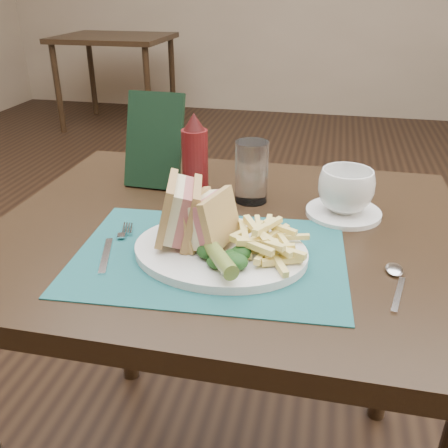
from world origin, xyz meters
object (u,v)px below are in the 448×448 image
drinking_glass (252,172)px  plate (220,251)px  table_main (228,372)px  coffee_cup (346,190)px  check_presenter (154,141)px  ketchup_bottle (195,157)px  saucer (343,213)px  sandwich_half_a (167,210)px  table_bg_left (118,82)px  sandwich_half_b (199,217)px  placemat (210,256)px

drinking_glass → plate: bearing=-92.7°
table_main → coffee_cup: 0.49m
check_presenter → ketchup_bottle: bearing=-24.7°
saucer → check_presenter: (-0.42, 0.08, 0.10)m
plate → sandwich_half_a: (-0.10, 0.01, 0.06)m
saucer → table_bg_left: bearing=120.8°
check_presenter → coffee_cup: bearing=-7.9°
table_main → check_presenter: 0.55m
table_bg_left → check_presenter: (1.44, -3.05, 0.48)m
saucer → ketchup_bottle: ketchup_bottle is taller
sandwich_half_a → ketchup_bottle: bearing=79.6°
saucer → ketchup_bottle: size_ratio=0.81×
saucer → check_presenter: bearing=169.2°
table_bg_left → drinking_glass: bearing=-61.7°
table_main → drinking_glass: size_ratio=6.92×
plate → sandwich_half_b: sandwich_half_b is taller
placemat → drinking_glass: (0.03, 0.25, 0.06)m
sandwich_half_a → sandwich_half_b: (0.06, 0.00, -0.01)m
plate → placemat: bearing=-159.2°
table_bg_left → coffee_cup: bearing=-59.2°
table_bg_left → ketchup_bottle: bearing=-63.5°
saucer → drinking_glass: size_ratio=1.15×
coffee_cup → check_presenter: check_presenter is taller
sandwich_half_b → ketchup_bottle: ketchup_bottle is taller
table_bg_left → sandwich_half_a: bearing=-64.9°
saucer → table_main: bearing=-156.6°
table_bg_left → ketchup_bottle: ketchup_bottle is taller
ketchup_bottle → saucer: bearing=-4.3°
check_presenter → table_main: bearing=-37.4°
table_bg_left → sandwich_half_a: sandwich_half_a is taller
saucer → coffee_cup: coffee_cup is taller
table_bg_left → sandwich_half_b: size_ratio=9.41×
check_presenter → plate: bearing=-50.8°
placemat → drinking_glass: 0.26m
table_bg_left → sandwich_half_a: size_ratio=7.95×
drinking_glass → sandwich_half_b: bearing=-102.3°
saucer → ketchup_bottle: 0.33m
saucer → coffee_cup: size_ratio=1.37×
drinking_glass → table_main: bearing=-100.4°
table_bg_left → saucer: size_ratio=6.00×
placemat → check_presenter: size_ratio=2.16×
table_main → check_presenter: size_ratio=4.23×
coffee_cup → check_presenter: size_ratio=0.52×
sandwich_half_a → check_presenter: size_ratio=0.53×
table_bg_left → sandwich_half_a: (1.57, -3.34, 0.45)m
table_bg_left → plate: 3.76m
table_main → placemat: bearing=-92.6°
table_main → table_bg_left: same height
plate → sandwich_half_a: size_ratio=2.65×
table_main → plate: bearing=-84.5°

